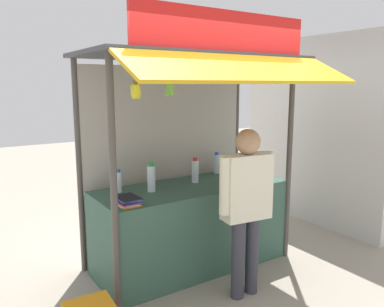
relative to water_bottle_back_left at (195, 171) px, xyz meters
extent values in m
plane|color=#9E9384|center=(-0.11, -0.10, -1.03)|extent=(20.00, 20.00, 0.00)
cube|color=#385B4C|center=(-0.11, -0.10, -0.58)|extent=(2.07, 0.80, 0.90)
cylinder|color=#4C4742|center=(-1.14, -0.50, 0.08)|extent=(0.06, 0.06, 2.21)
cylinder|color=#4C4742|center=(0.92, -0.50, 0.08)|extent=(0.06, 0.06, 2.21)
cylinder|color=#4C4742|center=(-1.14, 0.42, 0.08)|extent=(0.06, 0.06, 2.21)
cylinder|color=#4C4742|center=(0.92, 0.42, 0.08)|extent=(0.06, 0.06, 2.21)
cube|color=#B7B2A8|center=(-0.11, 0.42, 0.05)|extent=(2.03, 0.04, 2.16)
cube|color=#3F3F44|center=(-0.11, -0.14, 1.20)|extent=(2.27, 1.12, 0.04)
cube|color=gold|center=(-0.11, -0.95, 1.07)|extent=(2.23, 0.51, 0.26)
cube|color=red|center=(-0.11, -0.65, 1.40)|extent=(1.86, 0.04, 0.35)
cylinder|color=#59544C|center=(-0.11, -0.60, 1.10)|extent=(1.96, 0.02, 0.02)
cylinder|color=silver|center=(0.00, 0.00, -0.01)|extent=(0.08, 0.08, 0.24)
cylinder|color=red|center=(0.00, 0.00, 0.13)|extent=(0.05, 0.05, 0.03)
cylinder|color=silver|center=(0.47, 0.23, -0.02)|extent=(0.07, 0.07, 0.23)
cylinder|color=blue|center=(0.47, 0.23, 0.11)|extent=(0.05, 0.05, 0.03)
cylinder|color=silver|center=(-0.86, 0.10, -0.03)|extent=(0.06, 0.06, 0.20)
cylinder|color=blue|center=(-0.86, 0.10, 0.09)|extent=(0.04, 0.04, 0.03)
cylinder|color=silver|center=(-0.57, -0.06, 0.00)|extent=(0.08, 0.08, 0.26)
cylinder|color=#198C33|center=(-0.57, -0.06, 0.15)|extent=(0.05, 0.05, 0.04)
cube|color=orange|center=(-0.95, -0.33, -0.12)|extent=(0.18, 0.26, 0.01)
cube|color=white|center=(-0.96, -0.32, -0.11)|extent=(0.19, 0.26, 0.01)
cube|color=red|center=(-0.96, -0.32, -0.10)|extent=(0.19, 0.26, 0.01)
cube|color=blue|center=(-0.95, -0.34, -0.09)|extent=(0.18, 0.25, 0.01)
cube|color=black|center=(-0.96, -0.34, -0.08)|extent=(0.18, 0.26, 0.01)
cube|color=blue|center=(-0.95, -0.33, -0.07)|extent=(0.20, 0.27, 0.01)
cube|color=black|center=(-0.95, -0.34, -0.06)|extent=(0.18, 0.26, 0.01)
cube|color=purple|center=(0.59, -0.13, -0.13)|extent=(0.20, 0.29, 0.01)
cube|color=blue|center=(0.59, -0.13, -0.12)|extent=(0.19, 0.29, 0.01)
cube|color=yellow|center=(0.58, -0.13, -0.11)|extent=(0.20, 0.29, 0.01)
cube|color=black|center=(0.60, -0.12, -0.10)|extent=(0.19, 0.29, 0.01)
cylinder|color=#332D23|center=(-0.66, -0.60, 1.04)|extent=(0.01, 0.01, 0.09)
cylinder|color=olive|center=(-0.66, -0.60, 0.98)|extent=(0.04, 0.04, 0.04)
ellipsoid|color=#68AF3F|center=(-0.64, -0.60, 0.91)|extent=(0.03, 0.07, 0.14)
ellipsoid|color=#68AF3F|center=(-0.65, -0.59, 0.91)|extent=(0.06, 0.06, 0.14)
ellipsoid|color=#68AF3F|center=(-0.66, -0.58, 0.91)|extent=(0.08, 0.03, 0.14)
ellipsoid|color=#68AF3F|center=(-0.67, -0.59, 0.90)|extent=(0.06, 0.05, 0.14)
ellipsoid|color=#68AF3F|center=(-0.68, -0.60, 0.90)|extent=(0.03, 0.06, 0.14)
ellipsoid|color=#68AF3F|center=(-0.67, -0.62, 0.91)|extent=(0.07, 0.06, 0.14)
ellipsoid|color=#68AF3F|center=(-0.66, -0.63, 0.91)|extent=(0.08, 0.04, 0.14)
ellipsoid|color=#68AF3F|center=(-0.65, -0.62, 0.91)|extent=(0.07, 0.06, 0.14)
cylinder|color=#332D23|center=(-0.97, -0.60, 1.03)|extent=(0.01, 0.01, 0.12)
cylinder|color=olive|center=(-0.97, -0.60, 0.95)|extent=(0.04, 0.04, 0.04)
ellipsoid|color=yellow|center=(-0.95, -0.60, 0.88)|extent=(0.04, 0.07, 0.13)
ellipsoid|color=yellow|center=(-0.95, -0.59, 0.88)|extent=(0.07, 0.07, 0.13)
ellipsoid|color=yellow|center=(-0.96, -0.58, 0.88)|extent=(0.07, 0.05, 0.13)
ellipsoid|color=yellow|center=(-0.98, -0.59, 0.88)|extent=(0.06, 0.05, 0.13)
ellipsoid|color=yellow|center=(-0.99, -0.59, 0.88)|extent=(0.06, 0.07, 0.13)
ellipsoid|color=yellow|center=(-0.99, -0.61, 0.88)|extent=(0.06, 0.08, 0.13)
ellipsoid|color=yellow|center=(-0.98, -0.62, 0.88)|extent=(0.08, 0.05, 0.13)
ellipsoid|color=yellow|center=(-0.97, -0.62, 0.88)|extent=(0.08, 0.04, 0.13)
ellipsoid|color=yellow|center=(-0.95, -0.62, 0.88)|extent=(0.07, 0.07, 0.13)
cylinder|color=#383842|center=(-0.12, -0.89, -0.65)|extent=(0.12, 0.12, 0.75)
cylinder|color=#383842|center=(0.05, -0.89, -0.65)|extent=(0.12, 0.12, 0.75)
cube|color=#EAE5C6|center=(-0.03, -0.89, 0.02)|extent=(0.47, 0.25, 0.60)
cylinder|color=#EAE5C6|center=(-0.28, -0.89, 0.07)|extent=(0.10, 0.10, 0.51)
cylinder|color=#EAE5C6|center=(0.22, -0.89, 0.07)|extent=(0.10, 0.10, 0.51)
sphere|color=tan|center=(-0.03, -0.89, 0.44)|extent=(0.23, 0.23, 0.23)
cube|color=beige|center=(2.12, 0.20, 0.28)|extent=(0.20, 2.40, 2.61)
camera|label=1|loc=(-2.29, -3.43, 0.93)|focal=36.08mm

